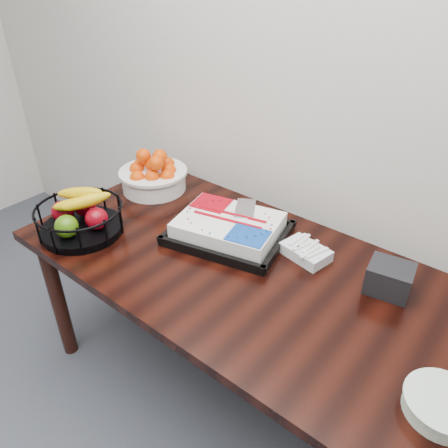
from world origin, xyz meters
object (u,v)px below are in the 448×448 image
Objects in this scene: napkin_box at (389,278)px; tangerine_bowl at (153,173)px; table at (240,281)px; plate_stack at (442,406)px; fruit_basket at (80,216)px; cake_tray at (229,228)px.

tangerine_bowl is at bearing 179.85° from napkin_box.
table is at bearing -16.62° from tangerine_bowl.
table is 8.75× the size of plate_stack.
fruit_basket is (0.05, -0.47, -0.01)m from tangerine_bowl.
plate_stack is (0.95, -0.29, -0.02)m from cake_tray.
cake_tray reaches higher than table.
cake_tray is 3.59× the size of napkin_box.
plate_stack is at bearing 3.29° from fruit_basket.
tangerine_bowl reaches higher than plate_stack.
cake_tray is at bearing -171.68° from napkin_box.
plate_stack reaches higher than table.
tangerine_bowl is 2.24× the size of napkin_box.
napkin_box is at bearing 21.90° from fruit_basket.
fruit_basket reaches higher than cake_tray.
table is at bearing -37.06° from cake_tray.
fruit_basket reaches higher than table.
tangerine_bowl is (-0.56, 0.10, 0.05)m from cake_tray.
tangerine_bowl is (-0.71, 0.21, 0.18)m from table.
fruit_basket is at bearing -83.53° from tangerine_bowl.
fruit_basket is at bearing -158.10° from napkin_box.
plate_stack is 0.49m from napkin_box.
cake_tray is at bearing 142.94° from table.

